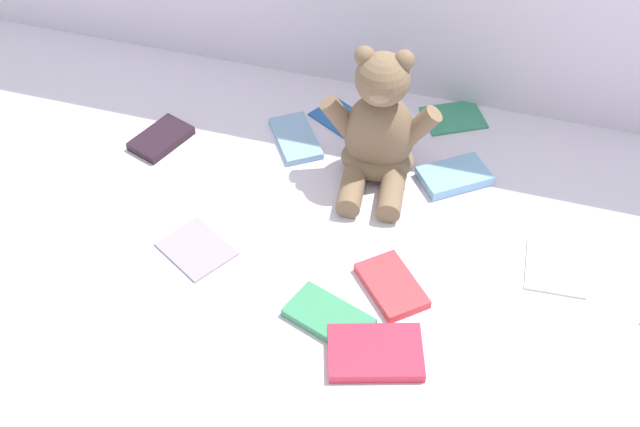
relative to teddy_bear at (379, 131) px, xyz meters
name	(u,v)px	position (x,y,z in m)	size (l,w,h in m)	color
ground_plane	(328,213)	(-0.06, -0.12, -0.09)	(3.20, 3.20, 0.00)	silver
teddy_bear	(379,131)	(0.00, 0.00, 0.00)	(0.21, 0.19, 0.25)	#7A6047
book_case_0	(375,353)	(0.09, -0.39, -0.09)	(0.09, 0.14, 0.02)	#D92A43
book_case_1	(161,138)	(-0.40, -0.03, -0.09)	(0.07, 0.11, 0.02)	black
book_case_3	(454,117)	(0.11, 0.19, -0.09)	(0.09, 0.11, 0.01)	#348C66
book_case_4	(344,120)	(-0.09, 0.12, -0.09)	(0.08, 0.12, 0.01)	#2457A7
book_case_5	(454,176)	(0.14, 0.02, -0.08)	(0.07, 0.12, 0.02)	#79B1DB
book_case_6	(329,317)	(0.01, -0.35, -0.09)	(0.07, 0.13, 0.01)	#3D9061
book_case_7	(296,138)	(-0.17, 0.04, -0.09)	(0.07, 0.13, 0.01)	#7CA7CE
book_case_8	(556,267)	(0.33, -0.14, -0.09)	(0.10, 0.11, 0.01)	white
book_case_10	(196,248)	(-0.24, -0.27, -0.09)	(0.09, 0.11, 0.01)	#988C9E
book_case_11	(392,286)	(0.09, -0.26, -0.09)	(0.07, 0.12, 0.02)	#D4363D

